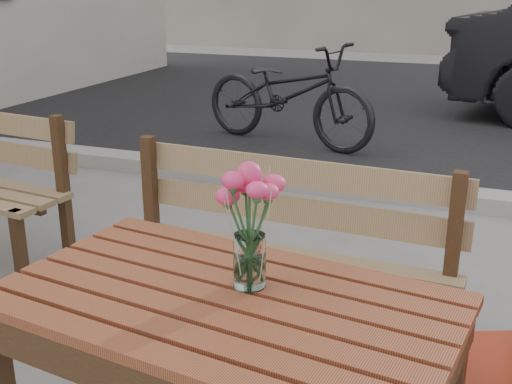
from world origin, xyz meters
The scene contains 5 objects.
street centered at (0.00, 5.06, 0.03)m, with size 30.00×8.12×0.12m.
main_table centered at (0.14, -0.16, 0.63)m, with size 1.31×0.88×0.76m.
main_bench centered at (0.00, 0.74, 0.56)m, with size 1.50×0.51×0.92m.
main_vase centered at (0.18, -0.08, 0.98)m, with size 0.19×0.19×0.36m.
bicycle centered at (-1.14, 4.31, 0.50)m, with size 0.66×1.89×0.99m, color black.
Camera 1 is at (0.77, -1.58, 1.58)m, focal length 45.00 mm.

